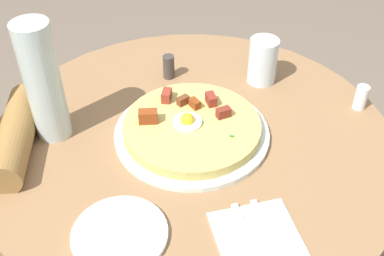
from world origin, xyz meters
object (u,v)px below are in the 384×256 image
object	(u,v)px
breakfast_pizza	(192,126)
fork	(251,245)
pizza_plate	(192,133)
water_bottle	(43,83)
salt_shaker	(361,97)
bread_plate	(120,234)
pepper_shaker	(169,67)
dining_table	(192,189)
knife	(271,241)
water_glass	(263,61)

from	to	relation	value
breakfast_pizza	fork	world-z (taller)	breakfast_pizza
pizza_plate	water_bottle	size ratio (longest dim) A/B	1.26
salt_shaker	bread_plate	bearing A→B (deg)	-61.38
water_bottle	pizza_plate	bearing A→B (deg)	81.41
breakfast_pizza	water_bottle	world-z (taller)	water_bottle
breakfast_pizza	pepper_shaker	xyz separation A→B (m)	(-0.22, -0.03, 0.01)
dining_table	breakfast_pizza	world-z (taller)	breakfast_pizza
fork	water_bottle	world-z (taller)	water_bottle
dining_table	fork	xyz separation A→B (m)	(0.29, 0.06, 0.17)
breakfast_pizza	dining_table	bearing A→B (deg)	4.61
knife	salt_shaker	xyz separation A→B (m)	(-0.34, 0.29, 0.02)
bread_plate	pepper_shaker	size ratio (longest dim) A/B	2.78
knife	water_glass	xyz separation A→B (m)	(-0.47, 0.09, 0.05)
knife	dining_table	bearing A→B (deg)	-168.16
knife	breakfast_pizza	bearing A→B (deg)	-168.25
dining_table	salt_shaker	world-z (taller)	salt_shaker
pizza_plate	water_bottle	xyz separation A→B (m)	(-0.04, -0.29, 0.12)
pizza_plate	pepper_shaker	size ratio (longest dim) A/B	5.51
breakfast_pizza	bread_plate	xyz separation A→B (m)	(0.24, -0.15, -0.02)
breakfast_pizza	water_glass	size ratio (longest dim) A/B	2.59
bread_plate	water_glass	bearing A→B (deg)	141.13
pizza_plate	salt_shaker	world-z (taller)	salt_shaker
pizza_plate	knife	xyz separation A→B (m)	(0.29, 0.10, 0.00)
breakfast_pizza	salt_shaker	distance (m)	0.39
water_glass	pepper_shaker	size ratio (longest dim) A/B	1.88
bread_plate	pepper_shaker	distance (m)	0.48
fork	knife	size ratio (longest dim) A/B	1.00
knife	water_glass	distance (m)	0.48
breakfast_pizza	pepper_shaker	bearing A→B (deg)	-172.35
pizza_plate	bread_plate	distance (m)	0.29
knife	salt_shaker	distance (m)	0.44
bread_plate	water_glass	size ratio (longest dim) A/B	1.48
knife	salt_shaker	bearing A→B (deg)	132.52
water_glass	pepper_shaker	distance (m)	0.22
breakfast_pizza	water_glass	bearing A→B (deg)	133.28
water_glass	water_bottle	bearing A→B (deg)	-73.88
dining_table	salt_shaker	bearing A→B (deg)	97.42
bread_plate	water_glass	world-z (taller)	water_glass
dining_table	bread_plate	size ratio (longest dim) A/B	5.23
pepper_shaker	knife	bearing A→B (deg)	14.16
bread_plate	water_bottle	size ratio (longest dim) A/B	0.64
salt_shaker	dining_table	bearing A→B (deg)	-82.58
water_glass	pepper_shaker	xyz separation A→B (m)	(-0.04, -0.22, -0.03)
pepper_shaker	water_glass	bearing A→B (deg)	79.40
fork	water_bottle	size ratio (longest dim) A/B	0.70
bread_plate	water_bottle	xyz separation A→B (m)	(-0.29, -0.13, 0.12)
water_bottle	knife	bearing A→B (deg)	49.36
water_bottle	fork	bearing A→B (deg)	46.20
bread_plate	breakfast_pizza	bearing A→B (deg)	148.26
water_glass	water_bottle	world-z (taller)	water_bottle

